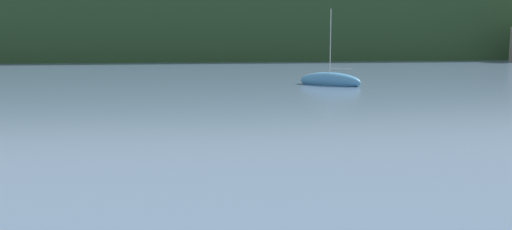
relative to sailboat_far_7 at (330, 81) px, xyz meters
The scene contains 2 objects.
wooded_hillside 90.36m from the sailboat_far_7, 90.35° to the left, with size 352.00×64.76×32.51m.
sailboat_far_7 is the anchor object (origin of this frame).
Camera 1 is at (-3.65, 30.24, 4.69)m, focal length 39.61 mm.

